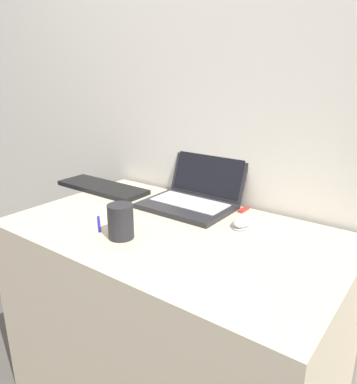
{
  "coord_description": "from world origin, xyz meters",
  "views": [
    {
      "loc": [
        0.72,
        -0.59,
        1.27
      ],
      "look_at": [
        -0.08,
        0.48,
        0.84
      ],
      "focal_mm": 35.0,
      "sensor_mm": 36.0,
      "label": 1
    }
  ],
  "objects": [
    {
      "name": "drink_cup",
      "position": [
        -0.09,
        0.19,
        0.81
      ],
      "size": [
        0.08,
        0.08,
        0.11
      ],
      "color": "#232326",
      "rests_on": "desk"
    },
    {
      "name": "laptop",
      "position": [
        -0.08,
        0.59,
        0.8
      ],
      "size": [
        0.34,
        0.32,
        0.23
      ],
      "color": "#232326",
      "rests_on": "desk"
    },
    {
      "name": "wall_back",
      "position": [
        0.0,
        0.73,
        1.25
      ],
      "size": [
        7.0,
        0.04,
        2.5
      ],
      "color": "silver",
      "rests_on": "ground_plane"
    },
    {
      "name": "usb_stick",
      "position": [
        0.11,
        0.65,
        0.76
      ],
      "size": [
        0.02,
        0.06,
        0.01
      ],
      "color": "#B2261E",
      "rests_on": "desk"
    },
    {
      "name": "pen",
      "position": [
        -0.23,
        0.22,
        0.76
      ],
      "size": [
        0.11,
        0.09,
        0.01
      ],
      "color": "#191999",
      "rests_on": "desk"
    },
    {
      "name": "external_keyboard",
      "position": [
        -0.53,
        0.51,
        0.76
      ],
      "size": [
        0.45,
        0.15,
        0.02
      ],
      "color": "black",
      "rests_on": "desk"
    },
    {
      "name": "computer_mouse",
      "position": [
        0.18,
        0.51,
        0.77
      ],
      "size": [
        0.06,
        0.11,
        0.04
      ],
      "color": "#B2B2B7",
      "rests_on": "desk"
    },
    {
      "name": "desk",
      "position": [
        0.0,
        0.34,
        0.38
      ],
      "size": [
        1.15,
        0.69,
        0.75
      ],
      "color": "beige",
      "rests_on": "ground_plane"
    }
  ]
}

